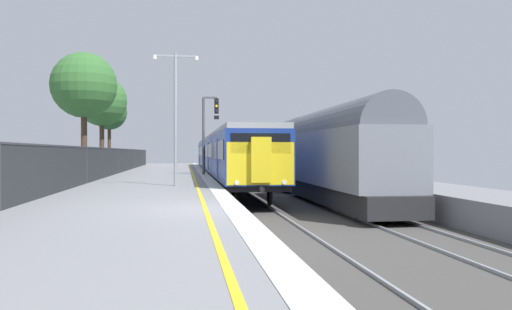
{
  "coord_description": "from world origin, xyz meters",
  "views": [
    {
      "loc": [
        -0.87,
        -13.8,
        1.47
      ],
      "look_at": [
        1.86,
        6.37,
        1.36
      ],
      "focal_mm": 36.88,
      "sensor_mm": 36.0,
      "label": 1
    }
  ],
  "objects_px": {
    "commuter_train_at_platform": "(223,155)",
    "background_tree_centre": "(83,87)",
    "signal_gantry": "(208,126)",
    "background_tree_right": "(103,102)",
    "freight_train_adjacent_track": "(269,152)",
    "platform_lamp_mid": "(175,108)",
    "background_tree_left": "(109,113)"
  },
  "relations": [
    {
      "from": "freight_train_adjacent_track",
      "to": "platform_lamp_mid",
      "type": "distance_m",
      "value": 21.68
    },
    {
      "from": "platform_lamp_mid",
      "to": "background_tree_right",
      "type": "bearing_deg",
      "value": 107.15
    },
    {
      "from": "freight_train_adjacent_track",
      "to": "platform_lamp_mid",
      "type": "relative_size",
      "value": 9.44
    },
    {
      "from": "commuter_train_at_platform",
      "to": "background_tree_centre",
      "type": "bearing_deg",
      "value": -139.42
    },
    {
      "from": "freight_train_adjacent_track",
      "to": "background_tree_right",
      "type": "height_order",
      "value": "background_tree_right"
    },
    {
      "from": "platform_lamp_mid",
      "to": "freight_train_adjacent_track",
      "type": "bearing_deg",
      "value": 70.02
    },
    {
      "from": "signal_gantry",
      "to": "platform_lamp_mid",
      "type": "xyz_separation_m",
      "value": [
        -1.9,
        -11.5,
        0.2
      ]
    },
    {
      "from": "commuter_train_at_platform",
      "to": "platform_lamp_mid",
      "type": "bearing_deg",
      "value": -100.65
    },
    {
      "from": "signal_gantry",
      "to": "background_tree_right",
      "type": "xyz_separation_m",
      "value": [
        -7.93,
        8.04,
        2.21
      ]
    },
    {
      "from": "background_tree_left",
      "to": "freight_train_adjacent_track",
      "type": "bearing_deg",
      "value": -21.03
    },
    {
      "from": "freight_train_adjacent_track",
      "to": "signal_gantry",
      "type": "height_order",
      "value": "signal_gantry"
    },
    {
      "from": "freight_train_adjacent_track",
      "to": "background_tree_left",
      "type": "xyz_separation_m",
      "value": [
        -13.74,
        5.29,
        3.53
      ]
    },
    {
      "from": "commuter_train_at_platform",
      "to": "background_tree_centre",
      "type": "relative_size",
      "value": 5.49
    },
    {
      "from": "platform_lamp_mid",
      "to": "commuter_train_at_platform",
      "type": "bearing_deg",
      "value": 79.35
    },
    {
      "from": "freight_train_adjacent_track",
      "to": "background_tree_centre",
      "type": "bearing_deg",
      "value": -142.25
    },
    {
      "from": "freight_train_adjacent_track",
      "to": "platform_lamp_mid",
      "type": "height_order",
      "value": "platform_lamp_mid"
    },
    {
      "from": "freight_train_adjacent_track",
      "to": "signal_gantry",
      "type": "distance_m",
      "value": 10.51
    },
    {
      "from": "commuter_train_at_platform",
      "to": "background_tree_left",
      "type": "bearing_deg",
      "value": 141.91
    },
    {
      "from": "freight_train_adjacent_track",
      "to": "background_tree_centre",
      "type": "height_order",
      "value": "background_tree_centre"
    },
    {
      "from": "signal_gantry",
      "to": "platform_lamp_mid",
      "type": "distance_m",
      "value": 11.65
    },
    {
      "from": "freight_train_adjacent_track",
      "to": "platform_lamp_mid",
      "type": "xyz_separation_m",
      "value": [
        -7.38,
        -20.3,
        1.93
      ]
    },
    {
      "from": "commuter_train_at_platform",
      "to": "background_tree_right",
      "type": "height_order",
      "value": "background_tree_right"
    },
    {
      "from": "platform_lamp_mid",
      "to": "background_tree_right",
      "type": "distance_m",
      "value": 20.55
    },
    {
      "from": "background_tree_centre",
      "to": "background_tree_right",
      "type": "relative_size",
      "value": 1.02
    },
    {
      "from": "commuter_train_at_platform",
      "to": "background_tree_centre",
      "type": "xyz_separation_m",
      "value": [
        -9.13,
        -7.82,
        4.17
      ]
    },
    {
      "from": "background_tree_centre",
      "to": "freight_train_adjacent_track",
      "type": "bearing_deg",
      "value": 37.75
    },
    {
      "from": "freight_train_adjacent_track",
      "to": "background_tree_centre",
      "type": "xyz_separation_m",
      "value": [
        -13.13,
        -10.17,
        3.97
      ]
    },
    {
      "from": "freight_train_adjacent_track",
      "to": "signal_gantry",
      "type": "bearing_deg",
      "value": -121.92
    },
    {
      "from": "platform_lamp_mid",
      "to": "background_tree_centre",
      "type": "bearing_deg",
      "value": 119.61
    },
    {
      "from": "signal_gantry",
      "to": "background_tree_right",
      "type": "bearing_deg",
      "value": 134.58
    },
    {
      "from": "platform_lamp_mid",
      "to": "background_tree_right",
      "type": "relative_size",
      "value": 0.77
    },
    {
      "from": "signal_gantry",
      "to": "platform_lamp_mid",
      "type": "bearing_deg",
      "value": -99.37
    }
  ]
}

